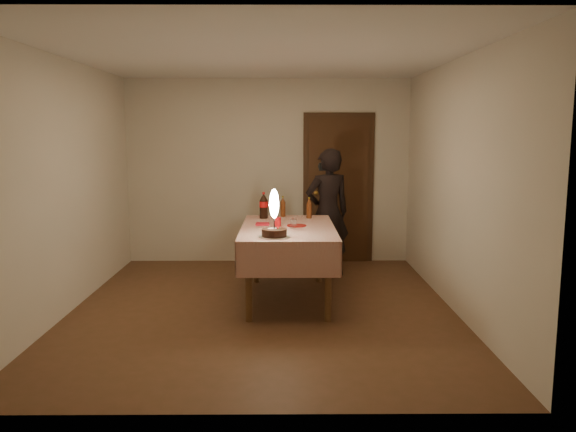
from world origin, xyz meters
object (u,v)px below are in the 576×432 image
object	(u,v)px
birthday_cake	(274,224)
photographer	(328,212)
amber_bottle_left	(283,207)
clear_cup	(293,223)
amber_bottle_right	(309,209)
red_cup	(277,222)
red_plate	(297,226)
dining_table	(288,236)
cola_bottle	(264,206)

from	to	relation	value
birthday_cake	photographer	xyz separation A→B (m)	(0.66, 1.69, -0.13)
amber_bottle_left	clear_cup	bearing A→B (deg)	-81.53
clear_cup	amber_bottle_right	xyz separation A→B (m)	(0.20, 0.64, 0.07)
photographer	red_cup	bearing A→B (deg)	-120.96
birthday_cake	red_cup	xyz separation A→B (m)	(0.02, 0.63, -0.08)
birthday_cake	clear_cup	xyz separation A→B (m)	(0.20, 0.58, -0.09)
red_plate	red_cup	xyz separation A→B (m)	(-0.21, -0.02, 0.05)
clear_cup	red_cup	bearing A→B (deg)	162.63
red_cup	amber_bottle_right	size ratio (longest dim) A/B	0.39
amber_bottle_left	photographer	xyz separation A→B (m)	(0.58, 0.34, -0.12)
dining_table	birthday_cake	size ratio (longest dim) A/B	3.62
birthday_cake	red_plate	bearing A→B (deg)	70.25
dining_table	amber_bottle_left	bearing A→B (deg)	94.39
red_plate	amber_bottle_right	bearing A→B (deg)	73.76
cola_bottle	amber_bottle_left	distance (m)	0.27
red_cup	photographer	bearing A→B (deg)	59.04
red_plate	birthday_cake	bearing A→B (deg)	-109.75
clear_cup	amber_bottle_left	xyz separation A→B (m)	(-0.12, 0.77, 0.07)
dining_table	birthday_cake	bearing A→B (deg)	-102.96
dining_table	amber_bottle_right	size ratio (longest dim) A/B	6.75
birthday_cake	clear_cup	size ratio (longest dim) A/B	5.28
red_plate	clear_cup	distance (m)	0.10
birthday_cake	amber_bottle_right	xyz separation A→B (m)	(0.40, 1.22, -0.01)
red_plate	photographer	world-z (taller)	photographer
birthday_cake	amber_bottle_right	bearing A→B (deg)	71.84
cola_bottle	amber_bottle_right	world-z (taller)	cola_bottle
amber_bottle_left	photographer	size ratio (longest dim) A/B	0.15
dining_table	clear_cup	world-z (taller)	clear_cup
birthday_cake	cola_bottle	world-z (taller)	birthday_cake
amber_bottle_left	birthday_cake	bearing A→B (deg)	-93.50
dining_table	cola_bottle	world-z (taller)	cola_bottle
amber_bottle_left	red_cup	bearing A→B (deg)	-94.73
red_plate	amber_bottle_left	size ratio (longest dim) A/B	0.86
clear_cup	dining_table	bearing A→B (deg)	153.73
dining_table	red_plate	size ratio (longest dim) A/B	7.82
red_plate	red_cup	size ratio (longest dim) A/B	2.20
amber_bottle_left	amber_bottle_right	distance (m)	0.34
red_plate	photographer	bearing A→B (deg)	67.79
birthday_cake	red_cup	bearing A→B (deg)	87.90
clear_cup	red_plate	bearing A→B (deg)	63.91
red_plate	photographer	size ratio (longest dim) A/B	0.13
dining_table	red_plate	xyz separation A→B (m)	(0.10, 0.05, 0.11)
dining_table	red_cup	size ratio (longest dim) A/B	17.20
dining_table	amber_bottle_right	bearing A→B (deg)	66.93
clear_cup	photographer	xyz separation A→B (m)	(0.46, 1.12, -0.04)
cola_bottle	amber_bottle_left	size ratio (longest dim) A/B	1.25
clear_cup	amber_bottle_left	world-z (taller)	amber_bottle_left
red_plate	cola_bottle	xyz separation A→B (m)	(-0.38, 0.56, 0.15)
cola_bottle	red_plate	bearing A→B (deg)	-55.50
dining_table	clear_cup	distance (m)	0.17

